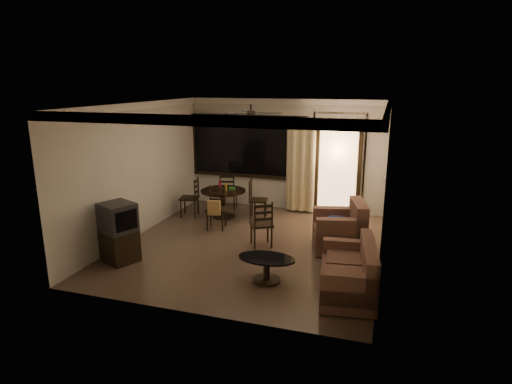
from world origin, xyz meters
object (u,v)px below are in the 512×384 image
(sofa, at_px, (351,274))
(side_chair, at_px, (262,233))
(coffee_table, at_px, (267,265))
(dining_chair_east, at_px, (258,207))
(dining_chair_west, at_px, (190,205))
(armchair, at_px, (342,230))
(dining_chair_north, at_px, (229,198))
(dining_chair_south, at_px, (216,216))
(tv_cabinet, at_px, (119,232))
(dining_table, at_px, (223,196))

(sofa, distance_m, side_chair, 2.41)
(coffee_table, relative_size, side_chair, 0.99)
(dining_chair_east, height_order, coffee_table, dining_chair_east)
(dining_chair_east, relative_size, sofa, 0.60)
(dining_chair_west, distance_m, armchair, 3.95)
(dining_chair_west, height_order, dining_chair_north, same)
(dining_chair_west, bearing_deg, coffee_table, 33.42)
(dining_chair_west, relative_size, dining_chair_south, 1.00)
(dining_chair_east, height_order, dining_chair_south, same)
(tv_cabinet, height_order, armchair, tv_cabinet)
(coffee_table, xyz_separation_m, side_chair, (-0.53, 1.46, 0.01))
(sofa, bearing_deg, dining_chair_south, 138.12)
(dining_chair_west, relative_size, tv_cabinet, 0.86)
(sofa, bearing_deg, armchair, 93.91)
(dining_chair_east, bearing_deg, armchair, -133.89)
(tv_cabinet, bearing_deg, dining_table, 98.74)
(sofa, bearing_deg, tv_cabinet, 172.81)
(dining_table, bearing_deg, dining_chair_south, -79.33)
(dining_chair_south, xyz_separation_m, sofa, (3.16, -2.19, 0.02))
(dining_chair_south, height_order, armchair, armchair)
(dining_table, height_order, dining_chair_west, dining_chair_west)
(dining_chair_east, height_order, side_chair, side_chair)
(side_chair, bearing_deg, sofa, 112.99)
(tv_cabinet, distance_m, sofa, 4.16)
(dining_chair_south, distance_m, side_chair, 1.45)
(dining_chair_north, bearing_deg, side_chair, 113.92)
(tv_cabinet, distance_m, side_chair, 2.72)
(dining_table, xyz_separation_m, coffee_table, (1.95, -3.01, -0.26))
(dining_chair_west, distance_m, side_chair, 2.65)
(dining_chair_east, distance_m, coffee_table, 3.36)
(dining_table, xyz_separation_m, sofa, (3.32, -3.04, -0.21))
(sofa, height_order, side_chair, side_chair)
(dining_chair_west, bearing_deg, dining_chair_east, 90.01)
(dining_table, distance_m, coffee_table, 3.60)
(dining_chair_west, bearing_deg, dining_chair_south, 44.24)
(tv_cabinet, distance_m, armchair, 4.21)
(dining_chair_west, distance_m, coffee_table, 3.98)
(sofa, xyz_separation_m, coffee_table, (-1.37, 0.03, -0.04))
(side_chair, bearing_deg, dining_chair_north, -84.19)
(dining_table, relative_size, dining_chair_east, 1.14)
(dining_table, relative_size, dining_chair_north, 1.14)
(tv_cabinet, relative_size, armchair, 0.96)
(armchair, xyz_separation_m, side_chair, (-1.55, -0.30, -0.11))
(dining_chair_south, relative_size, dining_chair_north, 1.00)
(dining_chair_north, height_order, tv_cabinet, tv_cabinet)
(dining_table, relative_size, dining_chair_west, 1.14)
(armchair, relative_size, side_chair, 1.20)
(tv_cabinet, bearing_deg, dining_chair_east, 86.69)
(dining_chair_south, bearing_deg, dining_chair_north, 90.31)
(side_chair, bearing_deg, dining_table, -76.27)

